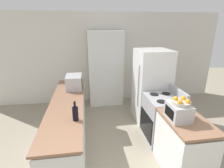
{
  "coord_description": "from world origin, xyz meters",
  "views": [
    {
      "loc": [
        -0.53,
        -1.52,
        2.24
      ],
      "look_at": [
        0.0,
        1.96,
        1.05
      ],
      "focal_mm": 28.0,
      "sensor_mm": 36.0,
      "label": 1
    }
  ],
  "objects_px": {
    "fruit_bowl": "(181,102)",
    "wine_bottle": "(75,113)",
    "pantry_cabinet": "(106,69)",
    "refrigerator": "(151,86)",
    "toaster_oven": "(178,112)",
    "stove": "(162,118)",
    "microwave": "(74,82)"
  },
  "relations": [
    {
      "from": "fruit_bowl",
      "to": "wine_bottle",
      "type": "bearing_deg",
      "value": 171.85
    },
    {
      "from": "pantry_cabinet",
      "to": "refrigerator",
      "type": "height_order",
      "value": "pantry_cabinet"
    },
    {
      "from": "toaster_oven",
      "to": "fruit_bowl",
      "type": "relative_size",
      "value": 1.38
    },
    {
      "from": "wine_bottle",
      "to": "toaster_oven",
      "type": "height_order",
      "value": "wine_bottle"
    },
    {
      "from": "stove",
      "to": "microwave",
      "type": "relative_size",
      "value": 2.17
    },
    {
      "from": "stove",
      "to": "toaster_oven",
      "type": "height_order",
      "value": "toaster_oven"
    },
    {
      "from": "wine_bottle",
      "to": "fruit_bowl",
      "type": "bearing_deg",
      "value": -8.15
    },
    {
      "from": "pantry_cabinet",
      "to": "refrigerator",
      "type": "bearing_deg",
      "value": -49.5
    },
    {
      "from": "pantry_cabinet",
      "to": "toaster_oven",
      "type": "height_order",
      "value": "pantry_cabinet"
    },
    {
      "from": "wine_bottle",
      "to": "fruit_bowl",
      "type": "height_order",
      "value": "fruit_bowl"
    },
    {
      "from": "stove",
      "to": "wine_bottle",
      "type": "xyz_separation_m",
      "value": [
        -1.65,
        -0.6,
        0.56
      ]
    },
    {
      "from": "refrigerator",
      "to": "pantry_cabinet",
      "type": "bearing_deg",
      "value": 130.5
    },
    {
      "from": "refrigerator",
      "to": "microwave",
      "type": "relative_size",
      "value": 3.5
    },
    {
      "from": "refrigerator",
      "to": "microwave",
      "type": "height_order",
      "value": "refrigerator"
    },
    {
      "from": "stove",
      "to": "fruit_bowl",
      "type": "xyz_separation_m",
      "value": [
        -0.14,
        -0.82,
        0.73
      ]
    },
    {
      "from": "stove",
      "to": "toaster_oven",
      "type": "relative_size",
      "value": 2.96
    },
    {
      "from": "wine_bottle",
      "to": "toaster_oven",
      "type": "bearing_deg",
      "value": -7.52
    },
    {
      "from": "refrigerator",
      "to": "toaster_oven",
      "type": "distance_m",
      "value": 1.62
    },
    {
      "from": "wine_bottle",
      "to": "toaster_oven",
      "type": "xyz_separation_m",
      "value": [
        1.5,
        -0.2,
        0.01
      ]
    },
    {
      "from": "toaster_oven",
      "to": "fruit_bowl",
      "type": "bearing_deg",
      "value": -52.32
    },
    {
      "from": "refrigerator",
      "to": "fruit_bowl",
      "type": "relative_size",
      "value": 6.57
    },
    {
      "from": "fruit_bowl",
      "to": "refrigerator",
      "type": "bearing_deg",
      "value": 83.59
    },
    {
      "from": "pantry_cabinet",
      "to": "toaster_oven",
      "type": "bearing_deg",
      "value": -74.39
    },
    {
      "from": "wine_bottle",
      "to": "fruit_bowl",
      "type": "xyz_separation_m",
      "value": [
        1.51,
        -0.22,
        0.17
      ]
    },
    {
      "from": "refrigerator",
      "to": "fruit_bowl",
      "type": "bearing_deg",
      "value": -96.41
    },
    {
      "from": "pantry_cabinet",
      "to": "microwave",
      "type": "distance_m",
      "value": 1.37
    },
    {
      "from": "refrigerator",
      "to": "toaster_oven",
      "type": "relative_size",
      "value": 4.78
    },
    {
      "from": "wine_bottle",
      "to": "microwave",
      "type": "bearing_deg",
      "value": 93.59
    },
    {
      "from": "pantry_cabinet",
      "to": "refrigerator",
      "type": "xyz_separation_m",
      "value": [
        0.95,
        -1.12,
        -0.19
      ]
    },
    {
      "from": "stove",
      "to": "refrigerator",
      "type": "distance_m",
      "value": 0.89
    },
    {
      "from": "stove",
      "to": "pantry_cabinet",
      "type": "bearing_deg",
      "value": 115.38
    },
    {
      "from": "refrigerator",
      "to": "wine_bottle",
      "type": "xyz_separation_m",
      "value": [
        -1.69,
        -1.4,
        0.16
      ]
    }
  ]
}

